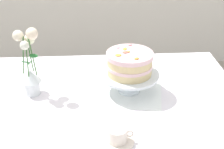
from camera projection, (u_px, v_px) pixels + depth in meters
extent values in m
cube|color=white|center=(100.00, 101.00, 1.59)|extent=(1.40, 1.00, 0.03)
cylinder|color=brown|center=(4.00, 120.00, 2.08)|extent=(0.06, 0.06, 0.71)
cylinder|color=brown|center=(191.00, 113.00, 2.15)|extent=(0.06, 0.06, 0.71)
cube|color=white|center=(129.00, 91.00, 1.64)|extent=(0.37, 0.37, 0.00)
cylinder|color=silver|center=(129.00, 90.00, 1.64)|extent=(0.11, 0.11, 0.01)
cylinder|color=silver|center=(129.00, 82.00, 1.62)|extent=(0.03, 0.03, 0.07)
cylinder|color=silver|center=(129.00, 75.00, 1.60)|extent=(0.29, 0.29, 0.01)
cylinder|color=beige|center=(129.00, 70.00, 1.59)|extent=(0.21, 0.21, 0.04)
cylinder|color=beige|center=(130.00, 65.00, 1.57)|extent=(0.22, 0.22, 0.02)
cylinder|color=beige|center=(130.00, 60.00, 1.56)|extent=(0.21, 0.21, 0.04)
cylinder|color=beige|center=(130.00, 55.00, 1.55)|extent=(0.22, 0.22, 0.02)
ellipsoid|color=yellow|center=(118.00, 55.00, 1.51)|extent=(0.03, 0.03, 0.01)
ellipsoid|color=orange|center=(137.00, 59.00, 1.48)|extent=(0.03, 0.03, 0.01)
ellipsoid|color=yellow|center=(125.00, 49.00, 1.58)|extent=(0.03, 0.03, 0.01)
ellipsoid|color=orange|center=(127.00, 52.00, 1.55)|extent=(0.03, 0.02, 0.00)
ellipsoid|color=#E56B51|center=(126.00, 52.00, 1.54)|extent=(0.04, 0.03, 0.00)
ellipsoid|color=pink|center=(130.00, 45.00, 1.62)|extent=(0.03, 0.03, 0.01)
ellipsoid|color=pink|center=(118.00, 47.00, 1.60)|extent=(0.03, 0.03, 0.00)
cylinder|color=silver|center=(32.00, 87.00, 1.60)|extent=(0.08, 0.08, 0.07)
cone|color=silver|center=(31.00, 76.00, 1.57)|extent=(0.10, 0.10, 0.06)
cylinder|color=#2D6028|center=(32.00, 55.00, 1.52)|extent=(0.03, 0.01, 0.21)
sphere|color=beige|center=(32.00, 34.00, 1.47)|extent=(0.06, 0.06, 0.06)
ellipsoid|color=#236B2D|center=(34.00, 56.00, 1.51)|extent=(0.05, 0.03, 0.02)
cylinder|color=#2D6028|center=(30.00, 56.00, 1.55)|extent=(0.01, 0.03, 0.17)
sphere|color=#EAEAC4|center=(30.00, 39.00, 1.52)|extent=(0.05, 0.05, 0.05)
cylinder|color=#2D6028|center=(23.00, 55.00, 1.53)|extent=(0.03, 0.01, 0.19)
sphere|color=beige|center=(18.00, 36.00, 1.49)|extent=(0.05, 0.05, 0.05)
ellipsoid|color=#236B2D|center=(25.00, 62.00, 1.55)|extent=(0.05, 0.03, 0.02)
cylinder|color=#2D6028|center=(27.00, 61.00, 1.52)|extent=(0.01, 0.02, 0.16)
sphere|color=silver|center=(25.00, 45.00, 1.48)|extent=(0.04, 0.04, 0.04)
ellipsoid|color=#236B2D|center=(29.00, 63.00, 1.52)|extent=(0.03, 0.05, 0.02)
cylinder|color=silver|center=(117.00, 141.00, 1.30)|extent=(0.13, 0.13, 0.01)
cylinder|color=silver|center=(117.00, 135.00, 1.28)|extent=(0.08, 0.08, 0.06)
torus|color=silver|center=(130.00, 134.00, 1.28)|extent=(0.03, 0.01, 0.03)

